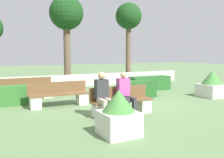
# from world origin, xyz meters

# --- Properties ---
(ground_plane) EXTENTS (60.00, 60.00, 0.00)m
(ground_plane) POSITION_xyz_m (0.00, 0.00, 0.00)
(ground_plane) COLOR #607F51
(perimeter_wall) EXTENTS (14.09, 0.30, 0.67)m
(perimeter_wall) POSITION_xyz_m (0.00, 5.45, 0.33)
(perimeter_wall) COLOR beige
(perimeter_wall) RESTS_ON ground_plane
(bench_front) EXTENTS (2.03, 0.48, 0.87)m
(bench_front) POSITION_xyz_m (-0.90, -1.42, 0.34)
(bench_front) COLOR brown
(bench_front) RESTS_ON ground_plane
(bench_left_side) EXTENTS (2.16, 0.49, 0.87)m
(bench_left_side) POSITION_xyz_m (-3.18, 2.66, 0.35)
(bench_left_side) COLOR brown
(bench_left_side) RESTS_ON ground_plane
(bench_right_side) EXTENTS (2.15, 0.48, 0.87)m
(bench_right_side) POSITION_xyz_m (-2.33, 0.62, 0.35)
(bench_right_side) COLOR brown
(bench_right_side) RESTS_ON ground_plane
(person_seated_man) EXTENTS (0.38, 0.64, 1.36)m
(person_seated_man) POSITION_xyz_m (-1.61, -1.56, 0.76)
(person_seated_man) COLOR #B2A893
(person_seated_man) RESTS_ON ground_plane
(person_seated_woman) EXTENTS (0.38, 0.64, 1.34)m
(person_seated_woman) POSITION_xyz_m (-0.87, -1.57, 0.74)
(person_seated_woman) COLOR #333338
(person_seated_woman) RESTS_ON ground_plane
(hedge_block_near_left) EXTENTS (1.36, 0.67, 0.72)m
(hedge_block_near_left) POSITION_xyz_m (1.21, 0.83, 0.36)
(hedge_block_near_left) COLOR #235623
(hedge_block_near_left) RESTS_ON ground_plane
(hedge_block_near_right) EXTENTS (2.19, 0.70, 0.71)m
(hedge_block_near_right) POSITION_xyz_m (2.82, 2.33, 0.35)
(hedge_block_near_right) COLOR #286028
(hedge_block_near_right) RESTS_ON ground_plane
(hedge_block_mid_left) EXTENTS (2.00, 0.64, 0.70)m
(hedge_block_mid_left) POSITION_xyz_m (-3.85, 1.67, 0.35)
(hedge_block_mid_left) COLOR #33702D
(hedge_block_mid_left) RESTS_ON ground_plane
(planter_corner_left) EXTENTS (1.01, 1.01, 1.15)m
(planter_corner_left) POSITION_xyz_m (4.11, -0.48, 0.54)
(planter_corner_left) COLOR beige
(planter_corner_left) RESTS_ON ground_plane
(planter_corner_right) EXTENTS (0.85, 0.85, 1.07)m
(planter_corner_right) POSITION_xyz_m (-1.94, -3.10, 0.51)
(planter_corner_right) COLOR beige
(planter_corner_right) RESTS_ON ground_plane
(tree_center_left) EXTENTS (2.04, 2.04, 5.31)m
(tree_center_left) POSITION_xyz_m (-0.16, 6.74, 4.12)
(tree_center_left) COLOR brown
(tree_center_left) RESTS_ON ground_plane
(tree_center_right) EXTENTS (1.68, 1.68, 5.10)m
(tree_center_right) POSITION_xyz_m (3.72, 5.99, 4.07)
(tree_center_right) COLOR brown
(tree_center_right) RESTS_ON ground_plane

